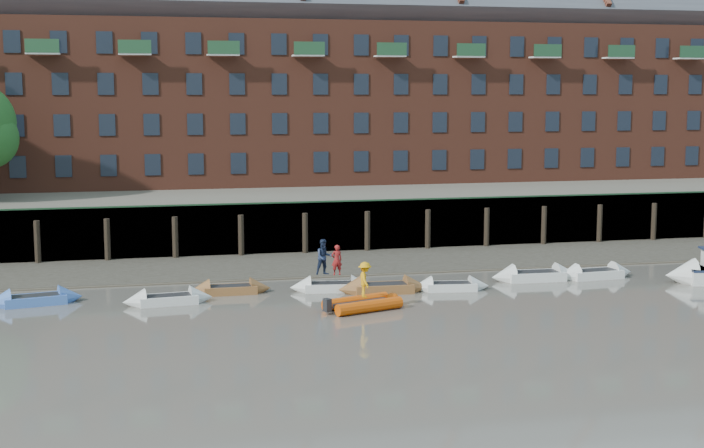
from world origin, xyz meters
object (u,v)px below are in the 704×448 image
object	(u,v)px
rib_tender	(365,303)
person_rib_crew	(365,280)
person_rower_b	(324,257)
rowboat_1	(168,299)
person_rower_a	(337,260)
rowboat_2	(230,289)
rowboat_6	(535,276)
rowboat_3	(331,287)
rowboat_5	(451,286)
rowboat_7	(595,274)
rowboat_0	(35,300)
rowboat_4	(383,288)

from	to	relation	value
rib_tender	person_rib_crew	size ratio (longest dim) A/B	2.32
person_rower_b	person_rib_crew	bearing A→B (deg)	-85.78
rowboat_1	person_rib_crew	world-z (taller)	person_rib_crew
person_rower_a	person_rib_crew	size ratio (longest dim) A/B	0.94
rowboat_1	person_rower_b	size ratio (longest dim) A/B	2.38
rowboat_2	rowboat_6	distance (m)	16.42
rowboat_3	person_rib_crew	xyz separation A→B (m)	(0.66, -4.64, 1.23)
rowboat_1	rowboat_5	distance (m)	14.30
rowboat_1	rib_tender	distance (m)	9.55
rowboat_5	rowboat_7	xyz separation A→B (m)	(8.74, 1.38, 0.03)
rowboat_1	rowboat_6	size ratio (longest dim) A/B	0.89
rowboat_7	person_rib_crew	world-z (taller)	person_rib_crew
rowboat_1	person_rower_a	xyz separation A→B (m)	(8.56, 1.24, 1.39)
rib_tender	person_rib_crew	bearing A→B (deg)	-127.95
rowboat_1	rowboat_7	size ratio (longest dim) A/B	0.95
rowboat_0	rib_tender	size ratio (longest dim) A/B	1.20
person_rower_a	person_rower_b	xyz separation A→B (m)	(-0.62, 0.21, 0.14)
rowboat_2	rowboat_6	world-z (taller)	rowboat_6
rib_tender	person_rower_a	distance (m)	4.68
rowboat_7	person_rib_crew	size ratio (longest dim) A/B	2.79
person_rower_b	rowboat_2	bearing A→B (deg)	169.05
rowboat_3	rowboat_6	distance (m)	11.30
rowboat_6	person_rower_b	distance (m)	11.73
rowboat_1	rib_tender	bearing A→B (deg)	-25.90
rowboat_4	rowboat_1	bearing A→B (deg)	-176.58
rowboat_7	rib_tender	world-z (taller)	rowboat_7
rowboat_0	person_rib_crew	bearing A→B (deg)	-28.61
rowboat_3	rowboat_4	world-z (taller)	rowboat_4
rowboat_6	person_rower_a	distance (m)	11.10
rib_tender	person_rower_b	bearing A→B (deg)	83.28
rowboat_0	person_rower_a	bearing A→B (deg)	-11.73
person_rower_b	person_rib_crew	world-z (taller)	person_rower_b
rowboat_7	person_rower_b	bearing A→B (deg)	174.74
rowboat_4	rowboat_3	bearing A→B (deg)	160.02
person_rower_a	person_rower_b	bearing A→B (deg)	-24.57
rowboat_2	rowboat_4	xyz separation A→B (m)	(7.61, -1.48, 0.03)
rib_tender	rowboat_6	bearing A→B (deg)	5.15
rowboat_5	rowboat_7	distance (m)	8.84
rowboat_1	person_rib_crew	size ratio (longest dim) A/B	2.64
rowboat_2	rowboat_7	bearing A→B (deg)	-1.07
person_rower_b	rowboat_7	bearing A→B (deg)	-7.47
rowboat_3	rowboat_7	world-z (taller)	rowboat_7
rowboat_0	rowboat_4	world-z (taller)	rowboat_4
rowboat_0	rowboat_6	xyz separation A→B (m)	(25.81, 0.29, 0.02)
rowboat_1	person_rib_crew	distance (m)	9.63
rowboat_0	rowboat_7	size ratio (longest dim) A/B	1.00
rowboat_6	person_rower_a	size ratio (longest dim) A/B	3.15
rowboat_5	person_rower_b	xyz separation A→B (m)	(-6.36, 1.38, 1.54)
rowboat_4	rowboat_5	distance (m)	3.54
rowboat_5	rowboat_4	bearing A→B (deg)	-175.93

